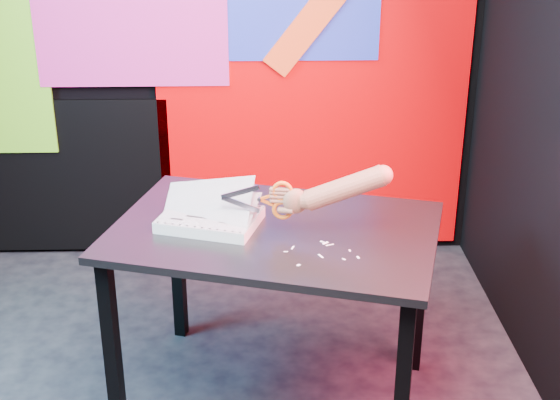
{
  "coord_description": "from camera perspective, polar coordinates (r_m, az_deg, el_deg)",
  "views": [
    {
      "loc": [
        0.38,
        -2.41,
        1.98
      ],
      "look_at": [
        0.45,
        0.16,
        0.87
      ],
      "focal_mm": 50.0,
      "sensor_mm": 36.0,
      "label": 1
    }
  ],
  "objects": [
    {
      "name": "scissors",
      "position": [
        2.77,
        -0.2,
        -0.01
      ],
      "size": [
        0.26,
        0.05,
        0.15
      ],
      "rotation": [
        0.0,
        0.0,
        -0.16
      ],
      "color": "#ADB3C9",
      "rests_on": "printout_stack"
    },
    {
      "name": "room",
      "position": [
        2.52,
        -10.23,
        8.5
      ],
      "size": [
        3.01,
        3.01,
        2.71
      ],
      "color": "black",
      "rests_on": "ground"
    },
    {
      "name": "printout_stack",
      "position": [
        2.89,
        -5.14,
        -1.38
      ],
      "size": [
        0.41,
        0.35,
        0.18
      ],
      "rotation": [
        0.0,
        0.0,
        -0.3
      ],
      "color": "silver",
      "rests_on": "work_table"
    },
    {
      "name": "paper_clippings",
      "position": [
        2.7,
        3.16,
        -3.71
      ],
      "size": [
        0.26,
        0.19,
        0.0
      ],
      "color": "white",
      "rests_on": "work_table"
    },
    {
      "name": "work_table",
      "position": [
        2.91,
        -0.41,
        -3.69
      ],
      "size": [
        1.35,
        1.08,
        0.75
      ],
      "rotation": [
        0.0,
        0.0,
        -0.28
      ],
      "color": "black",
      "rests_on": "ground"
    },
    {
      "name": "hand_forearm",
      "position": [
        2.73,
        4.15,
        0.73
      ],
      "size": [
        0.42,
        0.12,
        0.2
      ],
      "rotation": [
        0.0,
        0.0,
        -0.16
      ],
      "color": "#985341",
      "rests_on": "work_table"
    },
    {
      "name": "backdrop",
      "position": [
        4.01,
        -6.09,
        8.46
      ],
      "size": [
        2.88,
        0.05,
        2.08
      ],
      "color": "#CF0004",
      "rests_on": "ground"
    }
  ]
}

